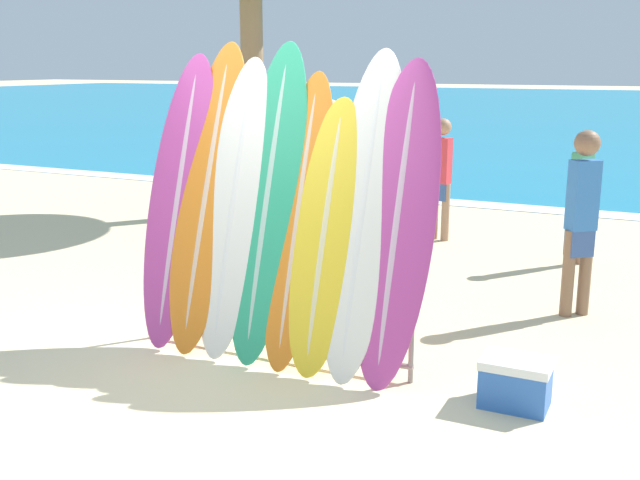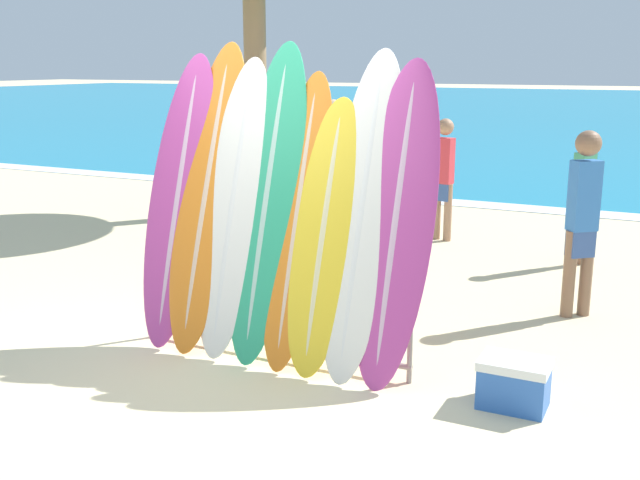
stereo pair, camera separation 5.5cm
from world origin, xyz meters
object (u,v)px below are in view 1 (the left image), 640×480
person_far_left (441,175)px  surfboard_slot_4 (298,220)px  person_near_water (331,159)px  surfboard_slot_6 (364,214)px  surfboard_slot_0 (179,199)px  surfboard_slot_5 (325,236)px  surfboard_slot_7 (397,222)px  person_mid_beach (580,193)px  cooler_box (516,382)px  surfboard_rack (276,307)px  surfboard_slot_2 (235,207)px  surfboard_slot_1 (208,196)px  person_far_right (581,217)px  surfboard_slot_3 (268,201)px

person_far_left → surfboard_slot_4: bearing=-74.9°
person_near_water → surfboard_slot_6: bearing=160.5°
surfboard_slot_0 → person_far_left: surfboard_slot_0 is taller
surfboard_slot_5 → surfboard_slot_7: (0.55, 0.05, 0.14)m
surfboard_slot_4 → person_mid_beach: surfboard_slot_4 is taller
surfboard_slot_0 → surfboard_slot_6: size_ratio=0.99×
person_near_water → cooler_box: 5.80m
surfboard_slot_0 → person_near_water: size_ratio=1.31×
surfboard_rack → cooler_box: (1.88, -0.06, -0.25)m
surfboard_slot_7 → person_far_left: bearing=102.3°
surfboard_slot_7 → person_mid_beach: (0.83, 3.89, -0.32)m
surfboard_slot_2 → surfboard_slot_4: (0.57, -0.00, -0.06)m
surfboard_slot_1 → cooler_box: bearing=-4.1°
person_near_water → person_far_left: size_ratio=1.13×
surfboard_slot_1 → surfboard_slot_2: surfboard_slot_1 is taller
surfboard_rack → surfboard_slot_4: bearing=31.2°
surfboard_slot_7 → person_far_right: (1.05, 2.00, -0.23)m
surfboard_slot_5 → surfboard_slot_7: 0.57m
person_mid_beach → person_far_right: (0.22, -1.88, 0.09)m
surfboard_slot_3 → surfboard_slot_6: surfboard_slot_3 is taller
surfboard_slot_3 → person_near_water: 4.63m
person_near_water → person_far_right: 4.33m
surfboard_slot_3 → cooler_box: size_ratio=5.32×
surfboard_slot_2 → surfboard_rack: bearing=-12.8°
surfboard_slot_1 → person_far_left: surfboard_slot_1 is taller
surfboard_slot_3 → person_far_right: 2.93m
person_near_water → cooler_box: (3.48, -4.56, -0.82)m
surfboard_rack → person_mid_beach: bearing=66.0°
surfboard_slot_4 → person_far_right: size_ratio=1.31×
surfboard_rack → surfboard_slot_7: 1.21m
person_mid_beach → person_far_left: (-1.80, 0.55, 0.03)m
surfboard_slot_1 → person_near_water: 4.48m
surfboard_slot_1 → surfboard_slot_3: 0.56m
surfboard_slot_5 → person_near_water: size_ratio=1.13×
surfboard_slot_2 → surfboard_slot_4: 0.58m
surfboard_slot_0 → surfboard_slot_6: (1.65, 0.01, 0.02)m
surfboard_slot_0 → surfboard_slot_3: 0.84m
surfboard_rack → surfboard_slot_3: size_ratio=0.92×
surfboard_slot_6 → person_near_water: 4.95m
surfboard_slot_4 → person_far_left: 4.46m
surfboard_slot_3 → person_far_left: bearing=88.6°
surfboard_slot_7 → person_mid_beach: size_ratio=1.51×
surfboard_slot_4 → surfboard_slot_7: bearing=0.8°
surfboard_slot_5 → surfboard_slot_4: bearing=170.4°
person_mid_beach → cooler_box: person_mid_beach is taller
surfboard_slot_1 → surfboard_slot_4: surfboard_slot_1 is taller
surfboard_slot_7 → person_far_right: bearing=62.3°
surfboard_slot_4 → person_far_left: (-0.17, 4.45, -0.25)m
person_near_water → surfboard_rack: bearing=152.6°
person_mid_beach → person_far_right: bearing=-141.0°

